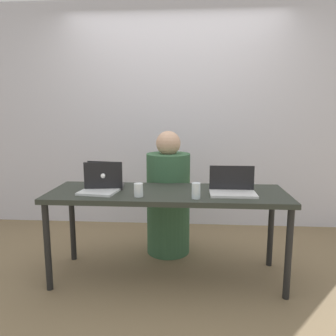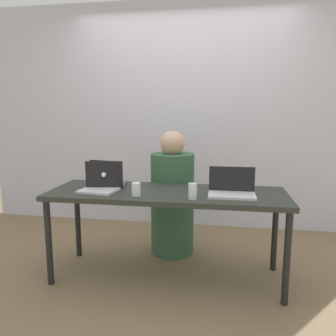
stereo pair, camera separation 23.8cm
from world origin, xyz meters
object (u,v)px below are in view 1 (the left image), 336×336
Objects in this scene: laptop_front_left at (101,185)px; laptop_back_left at (105,182)px; laptop_front_right at (233,188)px; water_glass_right at (196,192)px; water_glass_left at (138,191)px; person_at_center at (168,200)px.

laptop_front_left is 0.93× the size of laptop_back_left.
water_glass_right is at bearing -151.07° from laptop_front_right.
laptop_front_right is at bearing 10.32° from water_glass_left.
laptop_front_left is 0.35m from water_glass_left.
person_at_center reaches higher than laptop_back_left.
person_at_center is at bearing 134.53° from laptop_front_right.
laptop_front_right is 0.33m from water_glass_right.
laptop_front_left is at bearing 79.14° from laptop_back_left.
water_glass_right is (0.75, -0.27, -0.00)m from laptop_back_left.
person_at_center is at bearing -147.00° from laptop_back_left.
person_at_center is 0.81m from laptop_front_right.
water_glass_right is at bearing -3.61° from water_glass_left.
water_glass_left is (-0.72, -0.13, -0.00)m from laptop_front_right.
laptop_front_left is at bearing 46.61° from person_at_center.
laptop_front_left reaches higher than water_glass_left.
laptop_front_right reaches higher than water_glass_left.
laptop_front_right reaches higher than water_glass_right.
water_glass_right is at bearing -3.89° from laptop_front_left.
person_at_center is 0.79m from laptop_front_left.
laptop_back_left is at bearing 143.41° from water_glass_left.
water_glass_left is at bearing 135.15° from laptop_back_left.
water_glass_left is at bearing -169.67° from laptop_front_right.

